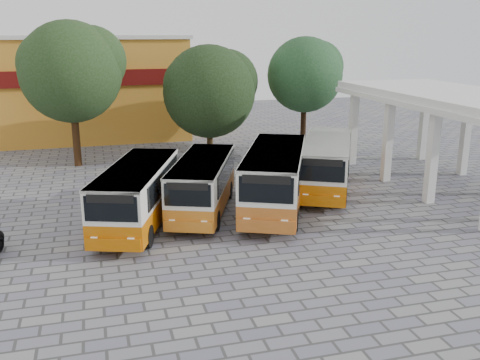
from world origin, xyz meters
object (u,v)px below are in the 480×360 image
object	(u,v)px
bus_centre_left	(203,182)
bus_centre_right	(275,176)
bus_far_right	(326,162)
bus_far_left	(137,192)

from	to	relation	value
bus_centre_left	bus_centre_right	world-z (taller)	bus_centre_right
bus_centre_left	bus_far_right	distance (m)	7.46
bus_centre_left	bus_far_right	world-z (taller)	bus_far_right
bus_centre_left	bus_centre_right	bearing A→B (deg)	10.77
bus_far_left	bus_centre_left	bearing A→B (deg)	37.62
bus_far_left	bus_far_right	world-z (taller)	bus_far_right
bus_centre_right	bus_centre_left	bearing A→B (deg)	-166.55
bus_far_left	bus_centre_left	distance (m)	3.38
bus_centre_right	bus_far_right	size ratio (longest dim) A/B	1.06
bus_centre_right	bus_far_right	bearing A→B (deg)	56.08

